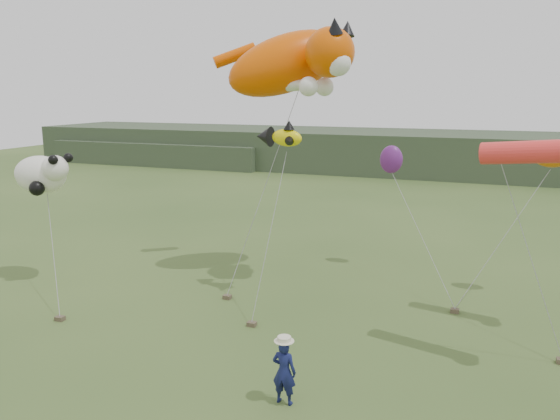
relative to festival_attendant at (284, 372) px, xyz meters
The scene contains 8 objects.
ground 0.90m from the festival_attendant, 61.48° to the right, with size 120.00×120.00×0.00m, color #385123.
headland 44.69m from the festival_attendant, 93.92° to the left, with size 90.00×13.00×4.00m.
festival_attendant is the anchor object (origin of this frame).
sandbag_anchors 5.23m from the festival_attendant, 102.85° to the left, with size 16.77×5.96×0.16m.
cat_kite 13.20m from the festival_attendant, 107.59° to the left, with size 6.91×5.08×3.88m.
fish_kite 9.61m from the festival_attendant, 111.83° to the left, with size 2.03×1.36×1.05m.
panda_kite 14.45m from the festival_attendant, 156.75° to the left, with size 2.81×1.81×1.74m.
misc_kites 12.97m from the festival_attendant, 74.11° to the left, with size 7.47×2.32×1.52m.
Camera 1 is at (4.40, -12.06, 8.02)m, focal length 35.00 mm.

